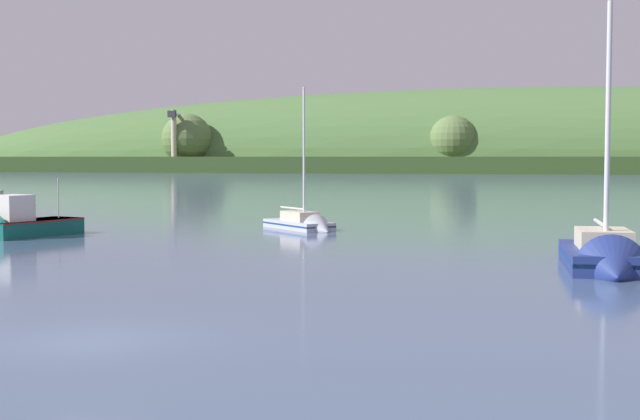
% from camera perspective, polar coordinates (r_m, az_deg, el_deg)
% --- Properties ---
extents(ground, '(1400.00, 1400.00, 0.00)m').
position_cam_1_polar(ground, '(21.18, -14.49, -8.11)').
color(ground, '#425675').
extents(far_shoreline_hill, '(455.85, 98.41, 47.81)m').
position_cam_1_polar(far_shoreline_hill, '(259.40, 11.90, 2.46)').
color(far_shoreline_hill, '#314A21').
rests_on(far_shoreline_hill, ground).
extents(dockside_crane, '(3.32, 10.10, 17.06)m').
position_cam_1_polar(dockside_crane, '(247.65, -9.30, 4.19)').
color(dockside_crane, '#4C4C51').
rests_on(dockside_crane, ground).
extents(sailboat_near_mooring, '(3.09, 7.55, 11.02)m').
position_cam_1_polar(sailboat_near_mooring, '(34.47, 17.79, -3.20)').
color(sailboat_near_mooring, navy).
rests_on(sailboat_near_mooring, ground).
extents(sailboat_far_left, '(5.23, 5.85, 9.08)m').
position_cam_1_polar(sailboat_far_left, '(51.45, -0.97, -1.07)').
color(sailboat_far_left, '#ADB2BC').
rests_on(sailboat_far_left, ground).
extents(fishing_boat_moored, '(4.20, 6.38, 3.74)m').
position_cam_1_polar(fishing_boat_moored, '(49.40, -18.55, -1.01)').
color(fishing_boat_moored, '#0F564C').
rests_on(fishing_boat_moored, ground).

